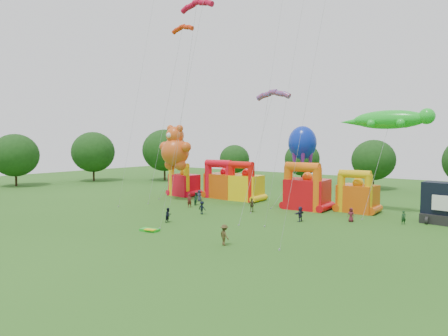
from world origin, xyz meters
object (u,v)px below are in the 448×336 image
Objects in this scene: bouncy_castle_2 at (245,185)px; gecko_kite at (382,147)px; teddy_bear_kite at (174,154)px; octopus_kite at (300,153)px; bouncy_castle_0 at (183,183)px; spectator_4 at (252,205)px; spectator_0 at (199,196)px.

bouncy_castle_2 is 21.53m from gecko_kite.
teddy_bear_kite is 19.50m from octopus_kite.
gecko_kite reaches higher than bouncy_castle_0.
gecko_kite reaches higher than spectator_4.
teddy_bear_kite is 6.72× the size of spectator_0.
teddy_bear_kite is 30.44m from gecko_kite.
teddy_bear_kite reaches higher than bouncy_castle_0.
octopus_kite is at bearing 15.91° from bouncy_castle_0.
spectator_0 is at bearing -59.97° from spectator_4.
bouncy_castle_2 is at bearing 8.76° from bouncy_castle_0.
bouncy_castle_2 is at bearing -179.61° from gecko_kite.
octopus_kite reaches higher than bouncy_castle_2.
gecko_kite is 7.56× the size of spectator_0.
octopus_kite is at bearing 25.96° from bouncy_castle_2.
bouncy_castle_2 is 0.46× the size of gecko_kite.
bouncy_castle_2 is 0.53× the size of octopus_kite.
spectator_0 is at bearing -27.13° from bouncy_castle_0.
bouncy_castle_0 is at bearing -176.58° from gecko_kite.
teddy_bear_kite is 1.02× the size of octopus_kite.
bouncy_castle_0 is 7.30m from spectator_0.
octopus_kite is at bearing 33.82° from spectator_0.
bouncy_castle_2 is (11.59, 1.79, 0.19)m from bouncy_castle_0.
gecko_kite is (32.19, 1.93, 6.46)m from bouncy_castle_0.
gecko_kite is at bearing 10.78° from spectator_0.
spectator_4 is at bearing -95.49° from octopus_kite.
octopus_kite reaches higher than bouncy_castle_0.
teddy_bear_kite reaches higher than octopus_kite.
bouncy_castle_0 is 3.19× the size of spectator_0.
gecko_kite reaches higher than teddy_bear_kite.
gecko_kite reaches higher than bouncy_castle_2.
spectator_4 is at bearing -150.31° from gecko_kite.
octopus_kite is at bearing -141.48° from spectator_4.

